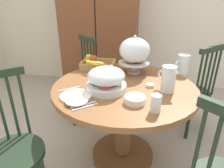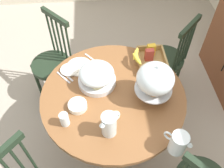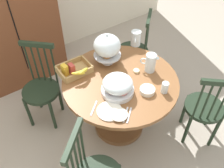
{
  "view_description": "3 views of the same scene",
  "coord_description": "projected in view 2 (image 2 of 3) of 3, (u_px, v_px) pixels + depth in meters",
  "views": [
    {
      "loc": [
        0.28,
        -1.43,
        1.37
      ],
      "look_at": [
        0.02,
        -0.02,
        0.74
      ],
      "focal_mm": 31.24,
      "sensor_mm": 36.0,
      "label": 1
    },
    {
      "loc": [
        1.25,
        -0.13,
        2.25
      ],
      "look_at": [
        0.02,
        -0.02,
        0.74
      ],
      "focal_mm": 38.92,
      "sensor_mm": 36.0,
      "label": 2
    },
    {
      "loc": [
        -0.93,
        -1.38,
        2.37
      ],
      "look_at": [
        0.02,
        -0.02,
        0.74
      ],
      "focal_mm": 39.3,
      "sensor_mm": 36.0,
      "label": 3
    }
  ],
  "objects": [
    {
      "name": "fruit_platter_covered",
      "position": [
        97.0,
        76.0,
        1.89
      ],
      "size": [
        0.3,
        0.3,
        0.18
      ],
      "color": "silver",
      "rests_on": "dining_table"
    },
    {
      "name": "cereal_basket",
      "position": [
        149.0,
        59.0,
        2.07
      ],
      "size": [
        0.32,
        0.3,
        0.12
      ],
      "color": "tan",
      "rests_on": "dining_table"
    },
    {
      "name": "orange_juice_pitcher",
      "position": [
        109.0,
        125.0,
        1.61
      ],
      "size": [
        0.14,
        0.15,
        0.19
      ],
      "color": "silver",
      "rests_on": "dining_table"
    },
    {
      "name": "windsor_chair_facing_door",
      "position": [
        53.0,
        63.0,
        2.49
      ],
      "size": [
        0.47,
        0.47,
        0.97
      ],
      "color": "#1E2D1E",
      "rests_on": "ground_plane"
    },
    {
      "name": "dinner_fork",
      "position": [
        63.0,
        78.0,
        1.99
      ],
      "size": [
        0.14,
        0.12,
        0.01
      ],
      "primitive_type": "cube",
      "rotation": [
        0.0,
        0.0,
        3.84
      ],
      "color": "silver",
      "rests_on": "dining_table"
    },
    {
      "name": "ground_plane",
      "position": [
        114.0,
        127.0,
        2.54
      ],
      "size": [
        10.0,
        10.0,
        0.0
      ],
      "primitive_type": "plane",
      "color": "#A89E8E"
    },
    {
      "name": "table_knife",
      "position": [
        66.0,
        76.0,
        2.0
      ],
      "size": [
        0.14,
        0.12,
        0.01
      ],
      "primitive_type": "cube",
      "rotation": [
        0.0,
        0.0,
        3.84
      ],
      "color": "silver",
      "rests_on": "dining_table"
    },
    {
      "name": "windsor_chair_by_cabinet",
      "position": [
        167.0,
        60.0,
        2.52
      ],
      "size": [
        0.47,
        0.47,
        0.97
      ],
      "color": "#1E2D1E",
      "rests_on": "ground_plane"
    },
    {
      "name": "drinking_glass",
      "position": [
        64.0,
        119.0,
        1.68
      ],
      "size": [
        0.06,
        0.06,
        0.11
      ],
      "primitive_type": "cylinder",
      "color": "silver",
      "rests_on": "dining_table"
    },
    {
      "name": "dining_table",
      "position": [
        113.0,
        110.0,
        2.06
      ],
      "size": [
        1.13,
        1.13,
        0.74
      ],
      "color": "brown",
      "rests_on": "ground_plane"
    },
    {
      "name": "milk_pitcher",
      "position": [
        178.0,
        143.0,
        1.54
      ],
      "size": [
        0.15,
        0.15,
        0.17
      ],
      "color": "silver",
      "rests_on": "dining_table"
    },
    {
      "name": "butter_dish",
      "position": [
        116.0,
        115.0,
        1.75
      ],
      "size": [
        0.06,
        0.06,
        0.02
      ],
      "primitive_type": "cylinder",
      "color": "beige",
      "rests_on": "dining_table"
    },
    {
      "name": "cereal_bowl",
      "position": [
        78.0,
        106.0,
        1.79
      ],
      "size": [
        0.14,
        0.14,
        0.04
      ],
      "primitive_type": "cylinder",
      "color": "white",
      "rests_on": "dining_table"
    },
    {
      "name": "soup_spoon",
      "position": [
        92.0,
        59.0,
        2.13
      ],
      "size": [
        0.14,
        0.12,
        0.01
      ],
      "primitive_type": "cube",
      "rotation": [
        0.0,
        0.0,
        3.84
      ],
      "color": "silver",
      "rests_on": "dining_table"
    },
    {
      "name": "pastry_stand_with_dome",
      "position": [
        155.0,
        80.0,
        1.72
      ],
      "size": [
        0.28,
        0.28,
        0.34
      ],
      "color": "silver",
      "rests_on": "dining_table"
    },
    {
      "name": "china_plate_large",
      "position": [
        79.0,
        67.0,
        2.06
      ],
      "size": [
        0.22,
        0.22,
        0.01
      ],
      "primitive_type": "cylinder",
      "color": "white",
      "rests_on": "dining_table"
    },
    {
      "name": "china_plate_small",
      "position": [
        69.0,
        70.0,
        2.03
      ],
      "size": [
        0.15,
        0.15,
        0.01
      ],
      "primitive_type": "cylinder",
      "color": "white",
      "rests_on": "china_plate_large"
    }
  ]
}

